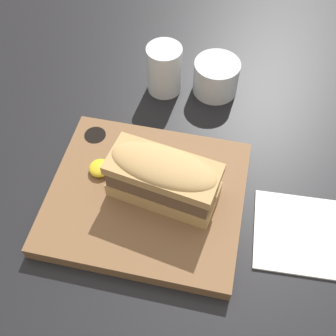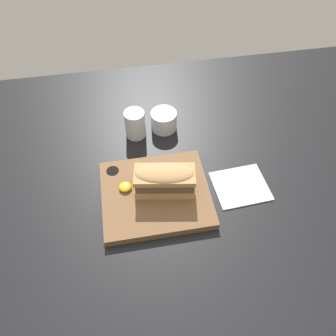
{
  "view_description": "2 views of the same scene",
  "coord_description": "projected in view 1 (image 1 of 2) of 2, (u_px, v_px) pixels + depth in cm",
  "views": [
    {
      "loc": [
        1.98,
        -34.3,
        58.19
      ],
      "look_at": [
        -5.24,
        -1.01,
        9.8
      ],
      "focal_mm": 45.0,
      "sensor_mm": 36.0,
      "label": 1
    },
    {
      "loc": [
        -13.48,
        -52.32,
        77.66
      ],
      "look_at": [
        -4.28,
        0.86,
        9.72
      ],
      "focal_mm": 35.0,
      "sensor_mm": 36.0,
      "label": 2
    }
  ],
  "objects": [
    {
      "name": "water_glass",
      "position": [
        164.0,
        72.0,
        0.76
      ],
      "size": [
        6.35,
        6.35,
        9.16
      ],
      "color": "silver",
      "rests_on": "dining_table"
    },
    {
      "name": "napkin",
      "position": [
        305.0,
        234.0,
        0.62
      ],
      "size": [
        15.58,
        13.75,
        0.4
      ],
      "rotation": [
        0.0,
        0.0,
        0.06
      ],
      "color": "white",
      "rests_on": "dining_table"
    },
    {
      "name": "wine_glass",
      "position": [
        216.0,
        79.0,
        0.77
      ],
      "size": [
        8.27,
        8.27,
        6.28
      ],
      "color": "silver",
      "rests_on": "dining_table"
    },
    {
      "name": "mustard_dollop",
      "position": [
        99.0,
        171.0,
        0.65
      ],
      "size": [
        3.43,
        3.43,
        1.37
      ],
      "color": "gold",
      "rests_on": "serving_board"
    },
    {
      "name": "dining_table",
      "position": [
        202.0,
        201.0,
        0.66
      ],
      "size": [
        197.09,
        118.23,
        2.0
      ],
      "color": "black",
      "rests_on": "ground"
    },
    {
      "name": "sandwich",
      "position": [
        163.0,
        177.0,
        0.59
      ],
      "size": [
        16.7,
        9.39,
        8.21
      ],
      "rotation": [
        0.0,
        0.0,
        -0.16
      ],
      "color": "tan",
      "rests_on": "serving_board"
    },
    {
      "name": "serving_board",
      "position": [
        146.0,
        197.0,
        0.64
      ],
      "size": [
        29.06,
        25.39,
        2.47
      ],
      "color": "brown",
      "rests_on": "dining_table"
    }
  ]
}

